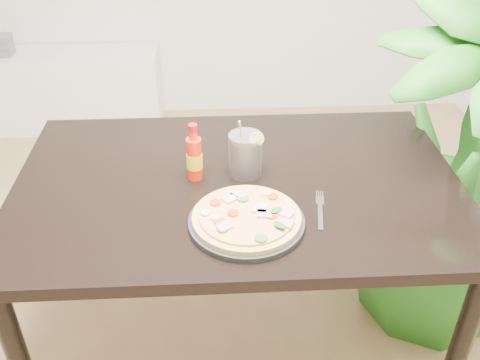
{
  "coord_description": "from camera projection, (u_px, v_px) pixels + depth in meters",
  "views": [
    {
      "loc": [
        0.25,
        -1.2,
        1.68
      ],
      "look_at": [
        0.32,
        0.08,
        0.83
      ],
      "focal_mm": 40.0,
      "sensor_mm": 36.0,
      "label": 1
    }
  ],
  "objects": [
    {
      "name": "hot_sauce_bottle",
      "position": [
        194.0,
        157.0,
        1.65
      ],
      "size": [
        0.05,
        0.05,
        0.19
      ],
      "rotation": [
        0.0,
        0.0,
        -0.04
      ],
      "color": "red",
      "rests_on": "dining_table"
    },
    {
      "name": "pizza",
      "position": [
        247.0,
        216.0,
        1.48
      ],
      "size": [
        0.3,
        0.3,
        0.03
      ],
      "color": "#D8BB61",
      "rests_on": "plate"
    },
    {
      "name": "fork",
      "position": [
        320.0,
        209.0,
        1.55
      ],
      "size": [
        0.05,
        0.19,
        0.0
      ],
      "rotation": [
        0.0,
        0.0,
        -0.16
      ],
      "color": "silver",
      "rests_on": "dining_table"
    },
    {
      "name": "media_console",
      "position": [
        51.0,
        90.0,
        3.46
      ],
      "size": [
        1.4,
        0.34,
        0.5
      ],
      "primitive_type": "cube",
      "color": "white",
      "rests_on": "ground"
    },
    {
      "name": "plate",
      "position": [
        246.0,
        222.0,
        1.49
      ],
      "size": [
        0.33,
        0.33,
        0.02
      ],
      "primitive_type": "cylinder",
      "color": "black",
      "rests_on": "dining_table"
    },
    {
      "name": "plant_pot",
      "position": [
        426.0,
        282.0,
        2.2
      ],
      "size": [
        0.28,
        0.28,
        0.22
      ],
      "primitive_type": "cylinder",
      "color": "brown",
      "rests_on": "ground"
    },
    {
      "name": "cola_cup",
      "position": [
        245.0,
        155.0,
        1.68
      ],
      "size": [
        0.11,
        0.11,
        0.2
      ],
      "rotation": [
        0.0,
        0.0,
        -0.28
      ],
      "color": "black",
      "rests_on": "dining_table"
    },
    {
      "name": "dining_table",
      "position": [
        238.0,
        202.0,
        1.73
      ],
      "size": [
        1.4,
        0.9,
        0.75
      ],
      "color": "black",
      "rests_on": "ground"
    },
    {
      "name": "houseplant",
      "position": [
        456.0,
        170.0,
        1.9
      ],
      "size": [
        0.78,
        0.78,
        1.31
      ],
      "primitive_type": "imported",
      "rotation": [
        0.0,
        0.0,
        0.06
      ],
      "color": "#246F1D",
      "rests_on": "ground"
    }
  ]
}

